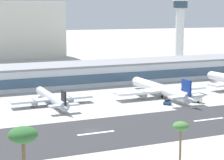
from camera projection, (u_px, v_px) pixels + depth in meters
The scene contains 12 objects.
ground_plane at pixel (92, 130), 130.61m from camera, with size 1400.00×1400.00×0.00m, color #A8A8A3.
runway_strip at pixel (96, 133), 127.53m from camera, with size 800.00×32.79×0.08m, color #2D2D30.
runway_centreline_dash_4 at pixel (96, 133), 127.54m from camera, with size 12.00×1.20×0.01m, color white.
runway_centreline_dash_5 at pixel (209, 119), 143.63m from camera, with size 12.00×1.20×0.01m, color white.
terminal_building at pixel (72, 74), 212.53m from camera, with size 212.15×26.25×10.71m.
control_tower at pixel (180, 27), 284.50m from camera, with size 10.52×10.52×45.10m.
airliner_black_tail_gate_1 at pixel (52, 99), 165.18m from camera, with size 32.92×40.28×8.41m.
airliner_navy_tail_gate_2 at pixel (162, 90), 180.53m from camera, with size 42.82×50.51×10.54m.
service_baggage_tug_0 at pixel (167, 102), 166.49m from camera, with size 3.48×3.28×2.20m.
service_box_truck_1 at pixel (195, 98), 171.30m from camera, with size 5.38×6.30×3.25m.
palm_tree_0 at pixel (23, 137), 78.53m from camera, with size 5.60×5.60×15.37m.
palm_tree_3 at pixel (181, 128), 97.11m from camera, with size 3.88×3.88×11.47m.
Camera 1 is at (-43.84, -118.67, 36.66)m, focal length 66.98 mm.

